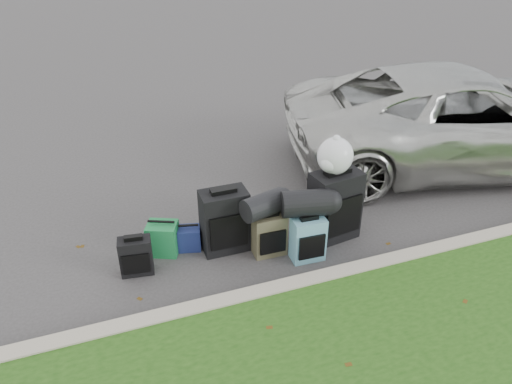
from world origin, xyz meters
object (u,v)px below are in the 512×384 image
object	(u,v)px
suitcase_olive	(269,234)
suitcase_teal	(308,239)
suitcase_small_black	(136,256)
suitcase_large_black_left	(225,221)
suitcase_large_black_right	(334,206)
suv	(463,117)
tote_navy	(189,238)
tote_green	(163,238)

from	to	relation	value
suitcase_olive	suitcase_teal	size ratio (longest dim) A/B	0.97
suitcase_small_black	suitcase_large_black_left	bearing A→B (deg)	13.24
suitcase_large_black_right	suitcase_small_black	bearing A→B (deg)	169.09
suv	suitcase_teal	world-z (taller)	suv
suv	tote_navy	distance (m)	4.52
tote_green	suv	bearing A→B (deg)	33.55
suitcase_olive	tote_green	distance (m)	1.21
suv	suitcase_teal	bearing A→B (deg)	128.51
suitcase_small_black	suitcase_large_black_right	world-z (taller)	suitcase_large_black_right
tote_navy	suv	bearing A→B (deg)	24.91
tote_navy	suitcase_teal	bearing A→B (deg)	-13.53
tote_navy	suitcase_small_black	bearing A→B (deg)	-144.98
suitcase_olive	tote_green	xyz separation A→B (m)	(-1.13, 0.42, -0.06)
suitcase_teal	tote_navy	world-z (taller)	suitcase_teal
suitcase_olive	tote_green	size ratio (longest dim) A/B	1.34
suv	suitcase_large_black_right	world-z (taller)	suv
suitcase_teal	tote_green	xyz separation A→B (m)	(-1.50, 0.67, -0.07)
suitcase_olive	tote_navy	size ratio (longest dim) A/B	1.83
suv	suitcase_small_black	size ratio (longest dim) A/B	12.12
suitcase_large_black_right	tote_green	size ratio (longest dim) A/B	2.27
suitcase_small_black	tote_navy	world-z (taller)	suitcase_small_black
suitcase_large_black_left	suitcase_large_black_right	xyz separation A→B (m)	(1.28, -0.21, 0.05)
suitcase_teal	tote_green	bearing A→B (deg)	158.81
tote_navy	suitcase_large_black_right	bearing A→B (deg)	2.68
tote_navy	suitcase_large_black_left	bearing A→B (deg)	-5.52
suitcase_olive	suitcase_large_black_right	size ratio (longest dim) A/B	0.59
suitcase_teal	suitcase_large_black_right	size ratio (longest dim) A/B	0.61
suitcase_small_black	suitcase_large_black_left	world-z (taller)	suitcase_large_black_left
tote_green	suitcase_large_black_left	bearing A→B (deg)	10.28
suitcase_teal	tote_navy	size ratio (longest dim) A/B	1.89
suitcase_small_black	suitcase_olive	bearing A→B (deg)	1.80
suv	tote_navy	world-z (taller)	suv
suitcase_teal	suitcase_large_black_right	distance (m)	0.58
suitcase_olive	tote_navy	world-z (taller)	suitcase_olive
suitcase_small_black	tote_green	size ratio (longest dim) A/B	1.14
tote_green	suitcase_olive	bearing A→B (deg)	3.64
suv	tote_green	bearing A→B (deg)	113.59
suitcase_olive	tote_green	bearing A→B (deg)	160.79
suitcase_small_black	suitcase_large_black_left	xyz separation A→B (m)	(1.03, 0.10, 0.16)
suitcase_large_black_left	suitcase_olive	size ratio (longest dim) A/B	1.49
suitcase_olive	suitcase_large_black_right	world-z (taller)	suitcase_large_black_right
suv	suitcase_olive	bearing A→B (deg)	122.79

